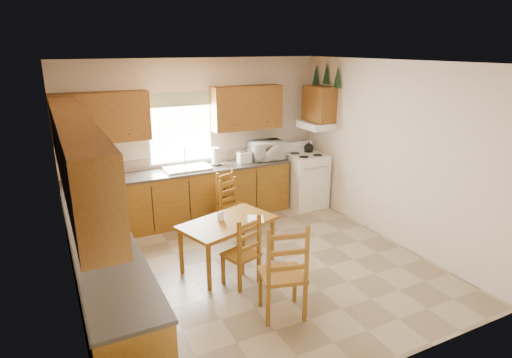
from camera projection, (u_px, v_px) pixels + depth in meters
name	position (u px, v px, depth m)	size (l,w,h in m)	color
floor	(256.00, 266.00, 5.84)	(4.50, 4.50, 0.00)	gray
ceiling	(256.00, 62.00, 5.04)	(4.50, 4.50, 0.00)	brown
wall_left	(64.00, 199.00, 4.48)	(4.50, 4.50, 0.00)	beige
wall_right	(390.00, 153.00, 6.40)	(4.50, 4.50, 0.00)	beige
wall_back	(197.00, 139.00, 7.36)	(4.50, 4.50, 0.00)	beige
wall_front	(379.00, 241.00, 3.52)	(4.50, 4.50, 0.00)	beige
lower_cab_back	(184.00, 197.00, 7.21)	(3.75, 0.60, 0.88)	brown
lower_cab_left	(106.00, 276.00, 4.75)	(0.60, 3.60, 0.88)	brown
counter_back	(183.00, 171.00, 7.08)	(3.75, 0.63, 0.04)	#403930
counter_left	(101.00, 238.00, 4.61)	(0.63, 3.60, 0.04)	#403930
backsplash	(178.00, 161.00, 7.29)	(3.75, 0.01, 0.18)	tan
upper_cab_back_left	(102.00, 118.00, 6.40)	(1.41, 0.33, 0.75)	brown
upper_cab_back_right	(247.00, 108.00, 7.44)	(1.25, 0.33, 0.75)	brown
upper_cab_left	(77.00, 154.00, 4.27)	(0.33, 3.60, 0.75)	brown
upper_cab_stove	(319.00, 104.00, 7.57)	(0.33, 0.62, 0.62)	brown
range_hood	(316.00, 125.00, 7.67)	(0.44, 0.62, 0.12)	white
window_frame	(181.00, 129.00, 7.14)	(1.13, 0.02, 1.18)	white
window_pane	(181.00, 129.00, 7.14)	(1.05, 0.01, 1.10)	white
window_valance	(179.00, 99.00, 6.97)	(1.19, 0.01, 0.24)	#456639
sink_basin	(187.00, 168.00, 7.10)	(0.75, 0.45, 0.04)	silver
pine_decal_a	(338.00, 77.00, 7.21)	(0.22, 0.22, 0.36)	#183E21
pine_decal_b	(326.00, 73.00, 7.47)	(0.22, 0.22, 0.36)	#183E21
pine_decal_c	(316.00, 75.00, 7.76)	(0.22, 0.22, 0.36)	#183E21
stove	(305.00, 181.00, 7.95)	(0.65, 0.67, 0.97)	white
coffeemaker	(84.00, 171.00, 6.41)	(0.20, 0.24, 0.34)	white
paper_towel	(216.00, 156.00, 7.30)	(0.13, 0.13, 0.31)	white
toaster	(244.00, 157.00, 7.49)	(0.23, 0.15, 0.19)	white
microwave	(266.00, 150.00, 7.69)	(0.55, 0.40, 0.33)	white
dining_table	(228.00, 244.00, 5.76)	(1.24, 0.71, 0.66)	brown
chair_near_left	(241.00, 250.00, 5.31)	(0.39, 0.37, 0.92)	brown
chair_near_right	(283.00, 269.00, 4.67)	(0.47, 0.45, 1.12)	brown
chair_far_left	(232.00, 202.00, 6.88)	(0.40, 0.38, 0.96)	brown
chair_far_right	(234.00, 207.00, 6.81)	(0.36, 0.35, 0.87)	brown
table_paper	(256.00, 219.00, 5.74)	(0.22, 0.29, 0.00)	white
table_card	(221.00, 216.00, 5.66)	(0.09, 0.02, 0.12)	white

